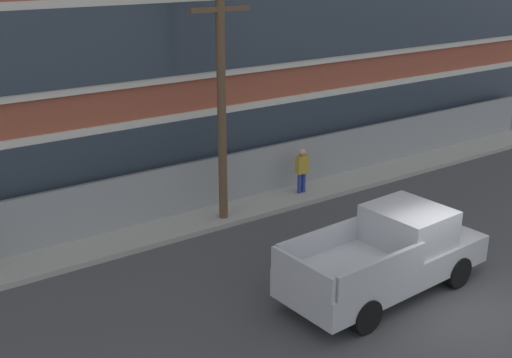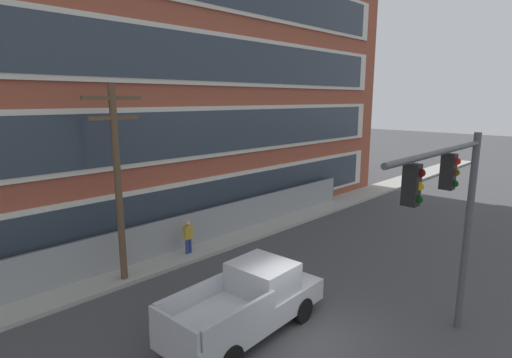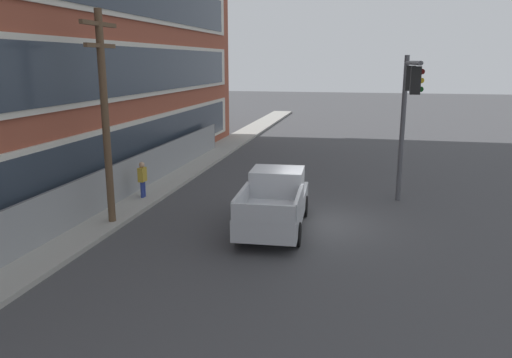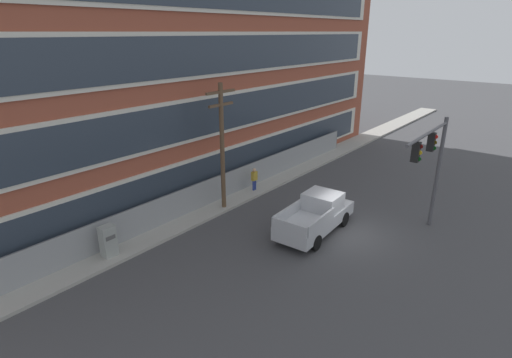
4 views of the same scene
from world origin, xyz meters
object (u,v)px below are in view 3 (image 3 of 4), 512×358
at_px(traffic_signal_mast, 407,102).
at_px(utility_pole_near_corner, 105,110).
at_px(pedestrian_near_cabinet, 142,179).
at_px(pickup_truck_silver, 275,202).

xyz_separation_m(traffic_signal_mast, utility_pole_near_corner, (-4.07, 10.36, -0.16)).
xyz_separation_m(traffic_signal_mast, pedestrian_near_cabinet, (-0.79, 10.66, -3.35)).
bearing_deg(traffic_signal_mast, pickup_truck_silver, 123.91).
height_order(pickup_truck_silver, utility_pole_near_corner, utility_pole_near_corner).
relative_size(pickup_truck_silver, pedestrian_near_cabinet, 3.31).
distance_m(traffic_signal_mast, utility_pole_near_corner, 11.13).
relative_size(traffic_signal_mast, pedestrian_near_cabinet, 3.59).
xyz_separation_m(utility_pole_near_corner, pedestrian_near_cabinet, (3.28, 0.30, -3.19)).
distance_m(traffic_signal_mast, pedestrian_near_cabinet, 11.20).
bearing_deg(traffic_signal_mast, pedestrian_near_cabinet, 94.24).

